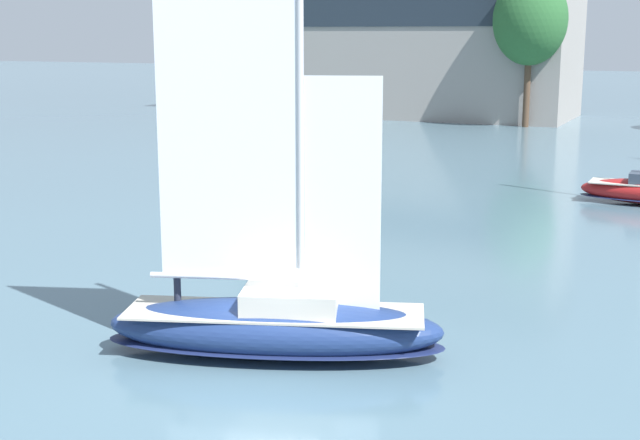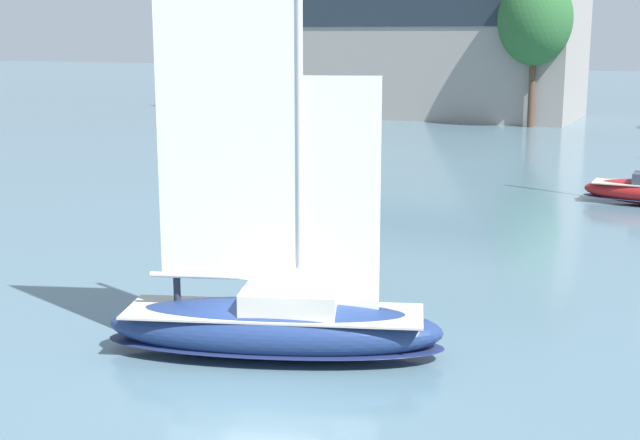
# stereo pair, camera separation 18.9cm
# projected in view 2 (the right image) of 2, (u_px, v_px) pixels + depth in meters

# --- Properties ---
(ground_plane) EXTENTS (400.00, 400.00, 0.00)m
(ground_plane) POSITION_uv_depth(u_px,v_px,m) (274.00, 355.00, 24.61)
(ground_plane) COLOR slate
(waterfront_building) EXTENTS (35.71, 15.54, 20.62)m
(waterfront_building) POSITION_uv_depth(u_px,v_px,m) (415.00, 17.00, 94.90)
(waterfront_building) COLOR gray
(waterfront_building) RESTS_ON ground
(tree_shore_left) EXTENTS (7.32, 7.32, 15.08)m
(tree_shore_left) POSITION_uv_depth(u_px,v_px,m) (261.00, 16.00, 95.09)
(tree_shore_left) COLOR #4C3828
(tree_shore_left) RESTS_ON ground
(tree_shore_center) EXTENTS (6.86, 6.86, 14.12)m
(tree_shore_center) POSITION_uv_depth(u_px,v_px,m) (535.00, 20.00, 82.13)
(tree_shore_center) COLOR #4C3828
(tree_shore_center) RESTS_ON ground
(sailboat_main) EXTENTS (9.70, 5.50, 12.86)m
(sailboat_main) POSITION_uv_depth(u_px,v_px,m) (274.00, 319.00, 24.40)
(sailboat_main) COLOR navy
(sailboat_main) RESTS_ON ground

